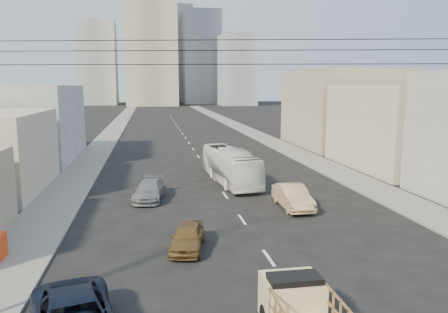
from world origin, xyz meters
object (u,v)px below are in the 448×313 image
object	(u,v)px
flatbed_pickup	(303,312)
city_bus	(230,166)
sedan_tan	(293,197)
sedan_grey	(149,190)
sedan_brown	(188,237)

from	to	relation	value
flatbed_pickup	city_bus	bearing A→B (deg)	85.09
sedan_tan	city_bus	bearing A→B (deg)	107.88
flatbed_pickup	sedan_grey	distance (m)	19.17
city_bus	sedan_brown	bearing A→B (deg)	-114.11
sedan_grey	flatbed_pickup	bearing A→B (deg)	-67.18
flatbed_pickup	sedan_grey	xyz separation A→B (m)	(-4.66, 18.59, -0.42)
sedan_brown	sedan_grey	size ratio (longest dim) A/B	0.81
sedan_tan	sedan_grey	xyz separation A→B (m)	(-9.30, 3.77, -0.09)
sedan_brown	sedan_grey	xyz separation A→B (m)	(-1.84, 9.95, 0.03)
flatbed_pickup	sedan_tan	world-z (taller)	flatbed_pickup
city_bus	sedan_brown	world-z (taller)	city_bus
flatbed_pickup	city_bus	xyz separation A→B (m)	(1.98, 23.07, 0.33)
flatbed_pickup	sedan_brown	distance (m)	9.10
city_bus	sedan_grey	world-z (taller)	city_bus
city_bus	sedan_grey	bearing A→B (deg)	-151.70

